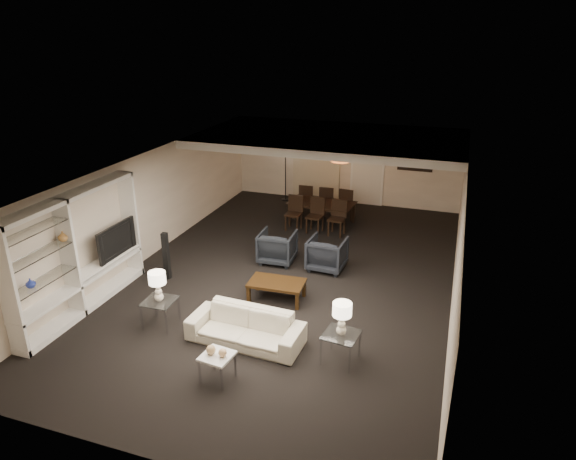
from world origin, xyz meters
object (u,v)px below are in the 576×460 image
Objects in this scene: sofa at (245,327)px; television at (112,239)px; marble_table at (218,367)px; chair_fl at (307,199)px; vase_blue at (30,283)px; side_table_right at (340,347)px; table_lamp_right at (342,319)px; chair_fm at (327,201)px; chair_nm at (315,216)px; armchair_left at (277,247)px; chair_nr at (337,218)px; chair_fr at (348,203)px; vase_amber at (63,236)px; coffee_table at (277,291)px; dining_table at (321,213)px; chair_nl at (294,213)px; table_lamp_left at (158,287)px; armchair_right at (327,254)px; pendant_light at (341,157)px; floor_speaker at (166,256)px; floor_lamp at (285,173)px; side_table_left at (161,313)px.

sofa is 1.73× the size of television.
marble_table is 7.82m from chair_fl.
vase_blue is 0.18× the size of chair_fl.
sofa is 3.64× the size of side_table_right.
table_lamp_right is 5.27m from vase_blue.
table_lamp_right is 0.62× the size of chair_fm.
chair_nm reaches higher than sofa.
chair_nr is (0.92, 2.06, 0.09)m from armchair_left.
chair_fm is (3.15, 7.79, -0.68)m from vase_blue.
chair_fr is (0.60, 1.30, 0.00)m from chair_nm.
coffee_table is at bearing 28.18° from vase_amber.
dining_table is at bearing -32.07° from television.
table_lamp_left is at bearing -97.97° from chair_nl.
sofa is 2.45× the size of armchair_right.
vase_amber is 0.20× the size of chair_fr.
chair_nl is (-2.58, 5.36, 0.21)m from side_table_right.
side_table_right is at bearing 2.67° from vase_amber.
chair_nm is (-0.28, 3.76, 0.27)m from coffee_table.
pendant_light is at bearing 88.61° from marble_table.
sofa is at bearing -82.19° from dining_table.
table_lamp_left is 3.40m from table_lamp_right.
chair_nl is (0.82, 5.36, -0.34)m from table_lamp_left.
marble_table is at bearing -81.53° from chair_nl.
chair_nr is (2.92, 3.65, -0.07)m from floor_speaker.
table_lamp_left is (-2.30, -3.30, 0.43)m from armchair_right.
vase_amber reaches higher than table_lamp_left.
chair_nl and chair_fm have the same top height.
coffee_table is at bearing -76.11° from chair_nl.
pendant_light reaches higher than vase_blue.
floor_speaker is 5.74m from chair_fr.
chair_fr is (3.75, 7.79, -0.68)m from vase_blue.
floor_lamp is at bearing 138.72° from dining_table.
sofa is (-0.18, -6.17, -1.62)m from pendant_light.
coffee_table is 1.81m from armchair_right.
floor_lamp reaches higher than side_table_right.
television is 6.88m from floor_lamp.
floor_lamp is (-2.25, 1.09, 0.42)m from chair_fr.
pendant_light reaches higher than dining_table.
table_lamp_left is at bearing 0.00° from side_table_left.
chair_nl is at bearing 81.33° from table_lamp_left.
pendant_light is 0.26× the size of sofa.
armchair_left is 0.89× the size of chair_nm.
dining_table is at bearing 66.19° from vase_blue.
pendant_light reaches higher than floor_lamp.
chair_fl is (1.72, 4.95, -0.07)m from floor_speaker.
armchair_left is 0.46× the size of dining_table.
table_lamp_left is 1.94m from vase_amber.
side_table_right is at bearing -64.87° from floor_lamp.
vase_blue reaches higher than side_table_left.
vase_blue is 7.85m from dining_table.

